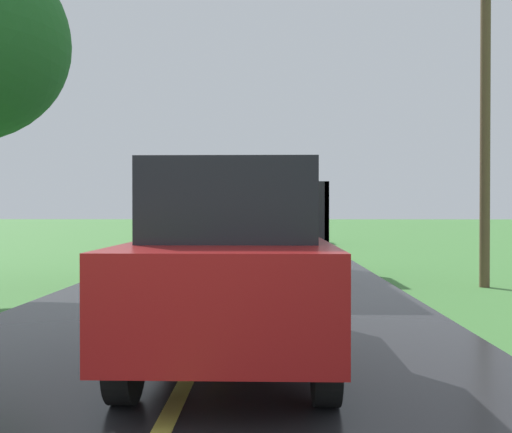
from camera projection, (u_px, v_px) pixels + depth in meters
The scene contains 4 objects.
banana_truck_near at pixel (265, 215), 13.34m from camera, with size 2.38×5.82×2.80m.
banana_truck_far at pixel (273, 213), 27.74m from camera, with size 2.38×5.81×2.80m.
utility_pole_roadside at pixel (485, 93), 11.27m from camera, with size 2.45×0.20×7.24m.
following_car at pixel (235, 261), 5.45m from camera, with size 1.74×4.10×1.92m.
Camera 1 is at (0.73, -1.95, 1.56)m, focal length 38.79 mm.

